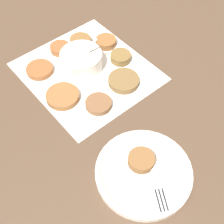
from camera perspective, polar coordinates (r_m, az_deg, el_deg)
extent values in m
plane|color=#4C3828|center=(0.88, -2.88, 7.70)|extent=(4.00, 4.00, 0.00)
cube|color=white|center=(0.88, -4.53, 7.43)|extent=(0.38, 0.35, 0.00)
cylinder|color=silver|center=(0.88, -5.60, 9.40)|extent=(0.12, 0.12, 0.05)
cylinder|color=#C65123|center=(0.88, -5.56, 8.99)|extent=(0.10, 0.10, 0.03)
cone|color=silver|center=(0.90, -7.47, 12.15)|extent=(0.03, 0.03, 0.03)
cylinder|color=silver|center=(0.86, -4.23, 10.99)|extent=(0.02, 0.05, 0.08)
cylinder|color=brown|center=(0.84, 2.15, 5.73)|extent=(0.08, 0.08, 0.02)
cylinder|color=brown|center=(0.81, -9.01, 2.89)|extent=(0.09, 0.09, 0.02)
cylinder|color=brown|center=(0.95, -1.13, 12.73)|extent=(0.06, 0.06, 0.02)
cylinder|color=brown|center=(0.89, -13.10, 7.58)|extent=(0.07, 0.07, 0.01)
cylinder|color=brown|center=(0.90, 1.59, 10.02)|extent=(0.06, 0.06, 0.02)
cylinder|color=brown|center=(0.94, -9.48, 11.45)|extent=(0.06, 0.06, 0.02)
cylinder|color=brown|center=(0.96, -5.79, 12.77)|extent=(0.06, 0.06, 0.02)
cylinder|color=brown|center=(0.79, -2.49, 1.51)|extent=(0.07, 0.07, 0.01)
cylinder|color=silver|center=(0.69, 5.79, -10.95)|extent=(0.21, 0.21, 0.02)
torus|color=silver|center=(0.69, 5.86, -10.59)|extent=(0.20, 0.20, 0.01)
cylinder|color=brown|center=(0.68, 5.38, -8.73)|extent=(0.06, 0.06, 0.02)
cube|color=silver|center=(0.69, 7.29, -9.75)|extent=(0.09, 0.05, 0.00)
cube|color=silver|center=(0.66, 9.02, -15.66)|extent=(0.07, 0.05, 0.00)
cube|color=black|center=(0.65, 8.42, -15.71)|extent=(0.04, 0.02, 0.00)
cube|color=black|center=(0.66, 9.05, -15.58)|extent=(0.04, 0.02, 0.00)
cube|color=black|center=(0.66, 9.67, -15.45)|extent=(0.04, 0.02, 0.00)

